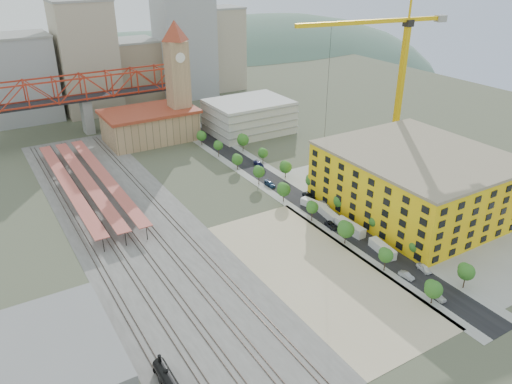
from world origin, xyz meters
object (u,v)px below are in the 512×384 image
site_trailer_b (350,227)px  site_trailer_c (329,214)px  tower_crane (394,64)px  site_trailer_d (313,205)px  car_0 (438,296)px  site_trailer_a (382,249)px  clock_tower (177,69)px  construction_building (416,181)px

site_trailer_b → site_trailer_c: bearing=87.4°
tower_crane → site_trailer_d: tower_crane is taller
tower_crane → car_0: (-45.83, -65.18, -36.64)m
site_trailer_a → site_trailer_d: size_ratio=1.06×
car_0 → tower_crane: bearing=57.4°
site_trailer_b → site_trailer_c: 9.62m
site_trailer_a → tower_crane: bearing=52.7°
site_trailer_d → clock_tower: bearing=80.0°
construction_building → tower_crane: (16.83, 30.59, 27.98)m
site_trailer_c → site_trailer_a: bearing=-82.2°
site_trailer_c → car_0: bearing=-86.1°
site_trailer_a → car_0: size_ratio=2.05×
site_trailer_c → site_trailer_d: size_ratio=1.01×
site_trailer_b → tower_crane: bearing=33.5°
construction_building → site_trailer_d: construction_building is taller
site_trailer_d → car_0: 51.11m
site_trailer_b → site_trailer_c: site_trailer_b is taller
clock_tower → site_trailer_c: clock_tower is taller
site_trailer_a → site_trailer_c: (0.00, 22.58, -0.05)m
construction_building → site_trailer_d: bearing=147.7°
construction_building → site_trailer_a: (-26.00, -13.63, -8.16)m
construction_building → site_trailer_c: (-26.00, 8.95, -8.21)m
car_0 → site_trailer_c: bearing=88.6°
construction_building → clock_tower: bearing=108.8°
site_trailer_a → site_trailer_c: 22.58m
site_trailer_a → car_0: bearing=-91.4°
site_trailer_c → site_trailer_d: site_trailer_c is taller
clock_tower → site_trailer_b: bearing=-85.5°
site_trailer_a → car_0: (-3.00, -20.95, -0.49)m
construction_building → car_0: size_ratio=11.40×
site_trailer_d → tower_crane: bearing=2.8°
construction_building → site_trailer_b: (-26.00, -0.67, -8.03)m
site_trailer_b → site_trailer_d: (0.00, 17.11, -0.20)m
site_trailer_b → site_trailer_c: size_ratio=1.15×
construction_building → site_trailer_a: bearing=-152.3°
tower_crane → site_trailer_c: 60.11m
tower_crane → car_0: 87.70m
clock_tower → car_0: (5.00, -134.58, -27.94)m
site_trailer_b → car_0: size_ratio=2.27×
tower_crane → site_trailer_a: bearing=-134.1°
site_trailer_a → site_trailer_d: (0.00, 30.07, -0.07)m
site_trailer_c → car_0: 43.64m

